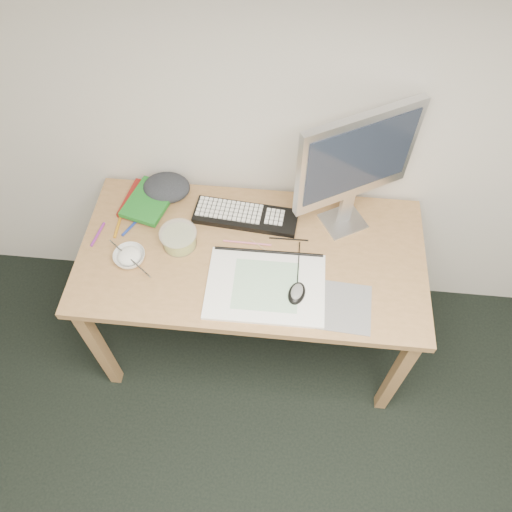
{
  "coord_description": "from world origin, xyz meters",
  "views": [
    {
      "loc": [
        -0.0,
        0.28,
        2.4
      ],
      "look_at": [
        -0.11,
        1.36,
        0.83
      ],
      "focal_mm": 35.0,
      "sensor_mm": 36.0,
      "label": 1
    }
  ],
  "objects_px": {
    "desk": "(252,265)",
    "keyboard": "(246,216)",
    "monitor": "(357,161)",
    "sketchpad": "(266,286)",
    "rice_bowl": "(130,257)"
  },
  "relations": [
    {
      "from": "desk",
      "to": "monitor",
      "type": "xyz_separation_m",
      "value": [
        0.37,
        0.2,
        0.44
      ]
    },
    {
      "from": "sketchpad",
      "to": "rice_bowl",
      "type": "bearing_deg",
      "value": 171.92
    },
    {
      "from": "sketchpad",
      "to": "keyboard",
      "type": "distance_m",
      "value": 0.35
    },
    {
      "from": "keyboard",
      "to": "rice_bowl",
      "type": "xyz_separation_m",
      "value": [
        -0.43,
        -0.26,
        0.01
      ]
    },
    {
      "from": "sketchpad",
      "to": "monitor",
      "type": "bearing_deg",
      "value": 49.57
    },
    {
      "from": "desk",
      "to": "monitor",
      "type": "height_order",
      "value": "monitor"
    },
    {
      "from": "monitor",
      "to": "rice_bowl",
      "type": "relative_size",
      "value": 4.48
    },
    {
      "from": "keyboard",
      "to": "monitor",
      "type": "height_order",
      "value": "monitor"
    },
    {
      "from": "sketchpad",
      "to": "monitor",
      "type": "height_order",
      "value": "monitor"
    },
    {
      "from": "keyboard",
      "to": "monitor",
      "type": "relative_size",
      "value": 0.77
    },
    {
      "from": "keyboard",
      "to": "rice_bowl",
      "type": "distance_m",
      "value": 0.51
    },
    {
      "from": "desk",
      "to": "monitor",
      "type": "relative_size",
      "value": 2.48
    },
    {
      "from": "desk",
      "to": "keyboard",
      "type": "relative_size",
      "value": 3.2
    },
    {
      "from": "desk",
      "to": "sketchpad",
      "type": "height_order",
      "value": "sketchpad"
    },
    {
      "from": "keyboard",
      "to": "monitor",
      "type": "distance_m",
      "value": 0.53
    }
  ]
}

